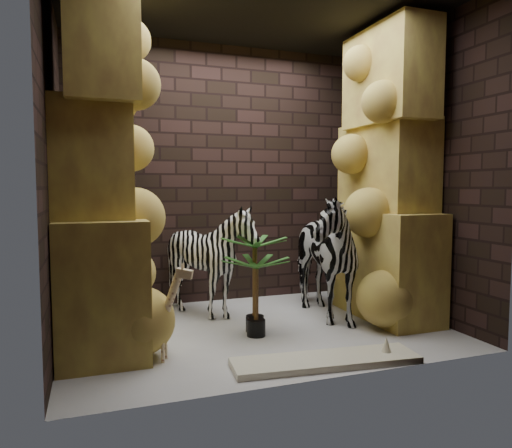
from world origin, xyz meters
name	(u,v)px	position (x,y,z in m)	size (l,w,h in m)	color
floor	(258,329)	(0.00, 0.00, 0.00)	(3.50, 3.50, 0.00)	silver
ceiling	(258,4)	(0.00, 0.00, 3.00)	(3.50, 3.50, 0.00)	black
wall_back	(222,175)	(0.00, 1.25, 1.50)	(3.50, 3.50, 0.00)	black
wall_front	(319,165)	(0.00, -1.25, 1.50)	(3.50, 3.50, 0.00)	black
wall_left	(53,169)	(-1.75, 0.00, 1.50)	(3.00, 3.00, 0.00)	black
wall_right	(414,173)	(1.75, 0.00, 1.50)	(3.00, 3.00, 0.00)	black
rock_pillar_left	(99,169)	(-1.40, 0.00, 1.50)	(0.68, 1.30, 3.00)	#E3D455
rock_pillar_right	(387,173)	(1.42, 0.00, 1.50)	(0.58, 1.25, 3.00)	#E3D455
zebra_right	(316,245)	(0.72, 0.22, 0.75)	(0.68, 1.27, 1.50)	white
zebra_left	(210,266)	(-0.32, 0.58, 0.53)	(0.95, 1.18, 1.07)	white
giraffe_toy	(151,311)	(-1.05, -0.48, 0.40)	(0.41, 0.14, 0.79)	beige
palm_front	(255,284)	(-0.05, -0.05, 0.45)	(0.36, 0.36, 0.91)	#11470E
palm_back	(256,296)	(-0.08, -0.18, 0.37)	(0.36, 0.36, 0.73)	#11470E
surfboard	(326,360)	(0.20, -1.00, 0.03)	(1.46, 0.36, 0.05)	white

